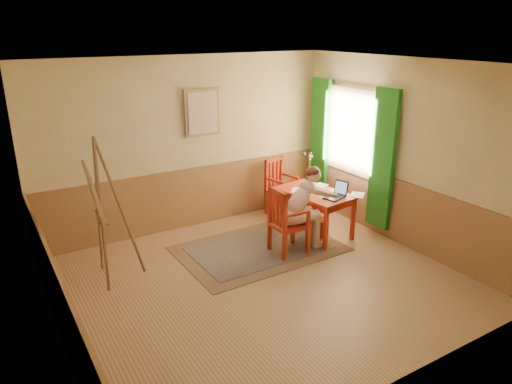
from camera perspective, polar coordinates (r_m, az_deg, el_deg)
room at (r=5.82m, az=0.71°, el=1.29°), size 5.04×4.54×2.84m
wainscot at (r=6.79m, az=-2.89°, el=-4.16°), size 5.00×4.50×1.00m
window at (r=8.10m, az=11.21°, el=5.72°), size 0.12×2.01×2.20m
wall_portrait at (r=7.71m, az=-6.49°, el=9.49°), size 0.60×0.05×0.76m
rug at (r=7.25m, az=0.41°, el=-6.82°), size 2.42×1.64×0.02m
table at (r=7.59m, az=7.04°, el=-0.61°), size 0.88×1.29×0.72m
chair_left at (r=6.93m, az=3.65°, el=-3.55°), size 0.48×0.46×1.03m
chair_back at (r=8.44m, az=2.92°, el=0.64°), size 0.54×0.55×1.00m
figure at (r=7.01m, az=5.72°, el=-1.61°), size 0.95×0.41×1.28m
laptop at (r=7.38m, az=9.69°, el=-0.23°), size 0.43×0.33×0.23m
papers at (r=7.66m, az=8.67°, el=0.23°), size 1.00×0.99×0.00m
vase at (r=7.96m, az=6.37°, el=2.81°), size 0.20×0.26×0.51m
wastebasket at (r=7.69m, az=7.75°, el=-4.28°), size 0.33×0.33×0.29m
easel at (r=6.30m, az=-18.58°, el=-0.70°), size 0.69×0.87×1.95m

